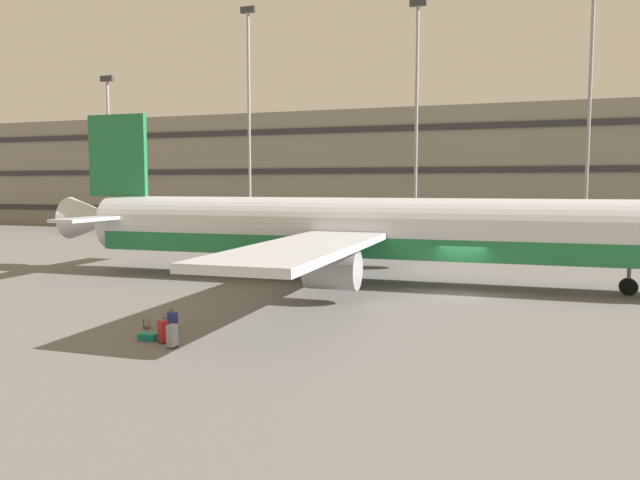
# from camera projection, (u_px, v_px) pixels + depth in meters

# --- Properties ---
(ground_plane) EXTENTS (600.00, 600.00, 0.00)m
(ground_plane) POSITION_uv_depth(u_px,v_px,m) (460.00, 294.00, 32.26)
(ground_plane) COLOR slate
(terminal_structure) EXTENTS (161.72, 15.76, 15.16)m
(terminal_structure) POSITION_uv_depth(u_px,v_px,m) (498.00, 171.00, 76.92)
(terminal_structure) COLOR gray
(terminal_structure) RESTS_ON ground_plane
(airliner) EXTENTS (42.35, 34.27, 10.51)m
(airliner) POSITION_uv_depth(u_px,v_px,m) (366.00, 231.00, 35.96)
(airliner) COLOR silver
(airliner) RESTS_ON ground_plane
(light_mast_far_left) EXTENTS (1.80, 0.50, 19.83)m
(light_mast_far_left) POSITION_uv_depth(u_px,v_px,m) (109.00, 141.00, 78.59)
(light_mast_far_left) COLOR gray
(light_mast_far_left) RESTS_ON ground_plane
(light_mast_left) EXTENTS (1.80, 0.50, 26.67)m
(light_mast_left) POSITION_uv_depth(u_px,v_px,m) (249.00, 107.00, 71.94)
(light_mast_left) COLOR gray
(light_mast_left) RESTS_ON ground_plane
(light_mast_center_left) EXTENTS (1.80, 0.50, 25.63)m
(light_mast_center_left) POSITION_uv_depth(u_px,v_px,m) (417.00, 104.00, 65.67)
(light_mast_center_left) COLOR gray
(light_mast_center_left) RESTS_ON ground_plane
(light_mast_center_right) EXTENTS (1.80, 0.50, 25.02)m
(light_mast_center_right) POSITION_uv_depth(u_px,v_px,m) (590.00, 100.00, 60.23)
(light_mast_center_right) COLOR gray
(light_mast_center_right) RESTS_ON ground_plane
(suitcase_upright) EXTENTS (0.50, 0.47, 0.93)m
(suitcase_upright) POSITION_uv_depth(u_px,v_px,m) (163.00, 331.00, 22.27)
(suitcase_upright) COLOR #B21E23
(suitcase_upright) RESTS_ON ground_plane
(suitcase_teal) EXTENTS (0.72, 0.42, 0.26)m
(suitcase_teal) POSITION_uv_depth(u_px,v_px,m) (148.00, 337.00, 22.61)
(suitcase_teal) COLOR #147266
(suitcase_teal) RESTS_ON ground_plane
(suitcase_navy) EXTENTS (0.43, 0.30, 0.80)m
(suitcase_navy) POSITION_uv_depth(u_px,v_px,m) (173.00, 320.00, 24.40)
(suitcase_navy) COLOR navy
(suitcase_navy) RESTS_ON ground_plane
(suitcase_purple) EXTENTS (0.28, 0.40, 1.03)m
(suitcase_purple) POSITION_uv_depth(u_px,v_px,m) (172.00, 335.00, 21.60)
(suitcase_purple) COLOR gray
(suitcase_purple) RESTS_ON ground_plane
(backpack_orange) EXTENTS (0.25, 0.36, 0.48)m
(backpack_orange) POSITION_uv_depth(u_px,v_px,m) (147.00, 324.00, 24.42)
(backpack_orange) COLOR gray
(backpack_orange) RESTS_ON ground_plane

